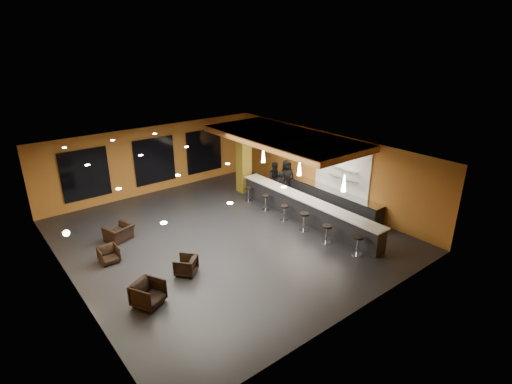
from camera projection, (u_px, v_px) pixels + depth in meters
floor at (226, 236)px, 16.66m from camera, size 12.00×13.00×0.10m
ceiling at (223, 153)px, 15.34m from camera, size 12.00×13.00×0.10m
wall_back at (154, 159)px, 20.76m from camera, size 12.00×0.10×3.50m
wall_front at (356, 265)px, 11.23m from camera, size 12.00×0.10×3.50m
wall_left at (65, 242)px, 12.49m from camera, size 0.10×13.00×3.50m
wall_right at (327, 167)px, 19.50m from camera, size 0.10×13.00×3.50m
wood_soffit at (283, 138)px, 18.45m from camera, size 3.60×8.00×0.28m
window_left at (85, 175)px, 18.67m from camera, size 2.20×0.06×2.40m
window_center at (155, 161)px, 20.70m from camera, size 2.20×0.06×2.40m
window_right at (204, 151)px, 22.44m from camera, size 2.20×0.06×2.40m
tile_backsplash at (342, 168)px, 18.63m from camera, size 0.06×3.20×2.40m
bar_counter at (306, 210)px, 17.84m from camera, size 0.60×8.00×1.00m
bar_top at (306, 199)px, 17.65m from camera, size 0.78×8.10×0.05m
prep_counter at (327, 197)px, 19.39m from camera, size 0.70×6.00×0.86m
prep_top at (328, 189)px, 19.22m from camera, size 0.72×6.00×0.03m
wall_shelf_lower at (343, 178)px, 18.55m from camera, size 0.30×1.50×0.03m
wall_shelf_upper at (344, 169)px, 18.38m from camera, size 0.30×1.50×0.03m
column at (244, 160)px, 20.73m from camera, size 0.60×0.60×3.50m
wall_sconce at (66, 233)px, 12.94m from camera, size 0.22×0.22×0.22m
pendant_0 at (344, 183)px, 15.71m from camera, size 0.20×0.20×0.70m
pendant_1 at (299, 168)px, 17.53m from camera, size 0.20×0.20×0.70m
pendant_2 at (263, 155)px, 19.35m from camera, size 0.20×0.20×0.70m
staff_a at (281, 186)px, 19.93m from camera, size 0.56×0.37×1.51m
staff_b at (276, 179)px, 20.47m from camera, size 1.06×0.96×1.78m
staff_c at (286, 177)px, 20.70m from camera, size 1.04×0.86×1.83m
armchair_a at (148, 294)px, 12.24m from camera, size 1.14×1.15×0.78m
armchair_b at (186, 265)px, 13.87m from camera, size 0.99×0.99×0.65m
armchair_c at (109, 255)px, 14.57m from camera, size 0.69×0.71×0.62m
armchair_d at (119, 233)px, 16.15m from camera, size 1.22×1.14×0.65m
bar_stool_0 at (358, 243)px, 14.98m from camera, size 0.41×0.41×0.80m
bar_stool_1 at (327, 232)px, 15.86m from camera, size 0.39×0.39×0.77m
bar_stool_2 at (304, 219)px, 16.85m from camera, size 0.42×0.42×0.82m
bar_stool_3 at (284, 211)px, 17.81m from camera, size 0.37×0.37×0.72m
bar_stool_4 at (266, 201)px, 18.86m from camera, size 0.38×0.38×0.76m
bar_stool_5 at (248, 192)px, 19.92m from camera, size 0.37×0.37×0.73m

